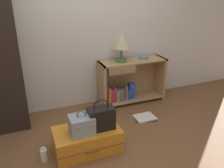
% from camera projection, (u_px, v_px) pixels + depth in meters
% --- Properties ---
extents(ground_plane, '(9.00, 9.00, 0.00)m').
position_uv_depth(ground_plane, '(118.00, 159.00, 2.62)').
color(ground_plane, brown).
extents(back_wall, '(6.40, 0.10, 2.60)m').
position_uv_depth(back_wall, '(79.00, 22.00, 3.41)').
color(back_wall, silver).
rests_on(back_wall, ground_plane).
extents(bookshelf, '(1.09, 0.35, 0.71)m').
position_uv_depth(bookshelf, '(129.00, 82.00, 3.82)').
color(bookshelf, tan).
rests_on(bookshelf, ground_plane).
extents(table_lamp, '(0.26, 0.26, 0.46)m').
position_uv_depth(table_lamp, '(121.00, 42.00, 3.51)').
color(table_lamp, '#4C7542').
rests_on(table_lamp, bookshelf).
extents(bowl, '(0.14, 0.14, 0.05)m').
position_uv_depth(bowl, '(143.00, 57.00, 3.76)').
color(bowl, slate).
rests_on(bowl, bookshelf).
extents(suitcase_large, '(0.76, 0.46, 0.28)m').
position_uv_depth(suitcase_large, '(87.00, 140.00, 2.72)').
color(suitcase_large, orange).
rests_on(suitcase_large, ground_plane).
extents(train_case, '(0.26, 0.23, 0.27)m').
position_uv_depth(train_case, '(82.00, 124.00, 2.57)').
color(train_case, '#8E99A3').
rests_on(train_case, suitcase_large).
extents(handbag, '(0.29, 0.17, 0.37)m').
position_uv_depth(handbag, '(101.00, 118.00, 2.64)').
color(handbag, black).
rests_on(handbag, suitcase_large).
extents(bottle, '(0.07, 0.07, 0.17)m').
position_uv_depth(bottle, '(44.00, 155.00, 2.56)').
color(bottle, white).
rests_on(bottle, ground_plane).
extents(open_book_on_floor, '(0.36, 0.32, 0.02)m').
position_uv_depth(open_book_on_floor, '(145.00, 117.00, 3.43)').
color(open_book_on_floor, white).
rests_on(open_book_on_floor, ground_plane).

